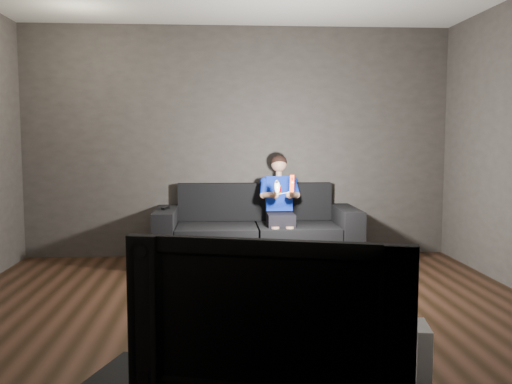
{
  "coord_description": "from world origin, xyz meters",
  "views": [
    {
      "loc": [
        -0.23,
        -4.24,
        1.41
      ],
      "look_at": [
        0.15,
        1.55,
        0.85
      ],
      "focal_mm": 40.0,
      "sensor_mm": 36.0,
      "label": 1
    }
  ],
  "objects": [
    {
      "name": "sofa",
      "position": [
        0.19,
        2.13,
        0.28
      ],
      "size": [
        2.26,
        0.97,
        0.87
      ],
      "color": "black",
      "rests_on": "floor"
    },
    {
      "name": "nunchuk_white",
      "position": [
        0.38,
        1.65,
        0.89
      ],
      "size": [
        0.07,
        0.1,
        0.16
      ],
      "color": "white",
      "rests_on": "child"
    },
    {
      "name": "tv",
      "position": [
        -0.05,
        -2.27,
        0.78
      ],
      "size": [
        0.99,
        0.4,
        0.57
      ],
      "primitive_type": "imported",
      "rotation": [
        0.0,
        0.0,
        -0.28
      ],
      "color": "black",
      "rests_on": "media_console"
    },
    {
      "name": "floor",
      "position": [
        0.0,
        0.0,
        0.0
      ],
      "size": [
        5.0,
        5.0,
        0.0
      ],
      "primitive_type": "plane",
      "color": "black",
      "rests_on": "ground"
    },
    {
      "name": "back_wall",
      "position": [
        0.0,
        2.5,
        1.35
      ],
      "size": [
        5.0,
        0.04,
        2.7
      ],
      "primitive_type": "cube",
      "color": "#36312F",
      "rests_on": "ground"
    },
    {
      "name": "wii_remote_red",
      "position": [
        0.54,
        1.65,
        0.93
      ],
      "size": [
        0.06,
        0.08,
        0.18
      ],
      "color": "red",
      "rests_on": "child"
    },
    {
      "name": "child",
      "position": [
        0.45,
        2.07,
        0.72
      ],
      "size": [
        0.44,
        0.54,
        1.09
      ],
      "color": "black",
      "rests_on": "sofa"
    },
    {
      "name": "front_wall",
      "position": [
        0.0,
        -2.5,
        1.35
      ],
      "size": [
        5.0,
        0.04,
        2.7
      ],
      "primitive_type": "cube",
      "color": "#36312F",
      "rests_on": "ground"
    },
    {
      "name": "wii_console",
      "position": [
        0.5,
        -2.27,
        0.61
      ],
      "size": [
        0.08,
        0.18,
        0.23
      ],
      "primitive_type": "cube",
      "rotation": [
        0.0,
        0.0,
        -0.17
      ],
      "color": "white",
      "rests_on": "media_console"
    },
    {
      "name": "coffee_table",
      "position": [
        0.04,
        1.0,
        0.33
      ],
      "size": [
        1.1,
        0.67,
        0.38
      ],
      "color": "black",
      "rests_on": "floor"
    },
    {
      "name": "wii_remote_black",
      "position": [
        -0.82,
        2.05,
        0.63
      ],
      "size": [
        0.08,
        0.16,
        0.03
      ],
      "color": "black",
      "rests_on": "sofa"
    }
  ]
}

